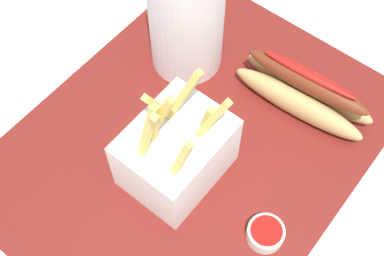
% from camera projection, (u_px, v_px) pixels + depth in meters
% --- Properties ---
extents(ground_plane, '(2.40, 2.40, 0.02)m').
position_uv_depth(ground_plane, '(192.00, 154.00, 0.62)').
color(ground_plane, silver).
extents(food_tray, '(0.44, 0.35, 0.02)m').
position_uv_depth(food_tray, '(192.00, 146.00, 0.60)').
color(food_tray, maroon).
rests_on(food_tray, ground_plane).
extents(soda_cup, '(0.09, 0.09, 0.24)m').
position_uv_depth(soda_cup, '(186.00, 13.00, 0.58)').
color(soda_cup, white).
rests_on(soda_cup, food_tray).
extents(fries_basket, '(0.11, 0.09, 0.15)m').
position_uv_depth(fries_basket, '(176.00, 152.00, 0.54)').
color(fries_basket, white).
rests_on(fries_basket, food_tray).
extents(hot_dog_1, '(0.06, 0.17, 0.06)m').
position_uv_depth(hot_dog_1, '(304.00, 92.00, 0.60)').
color(hot_dog_1, tan).
rests_on(hot_dog_1, food_tray).
extents(ketchup_cup_1, '(0.04, 0.04, 0.02)m').
position_uv_depth(ketchup_cup_1, '(266.00, 233.00, 0.53)').
color(ketchup_cup_1, white).
rests_on(ketchup_cup_1, food_tray).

